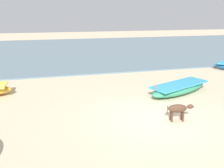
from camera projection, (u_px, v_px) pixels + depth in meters
ground at (157, 119)px, 8.05m from camera, size 80.00×80.00×0.00m
sea_water at (86, 49)px, 23.25m from camera, size 60.00×20.00×0.08m
fishing_boat_0 at (179, 88)px, 10.48m from camera, size 3.43×2.13×0.67m
calf_near_dark at (178, 109)px, 7.77m from camera, size 0.91×0.35×0.59m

